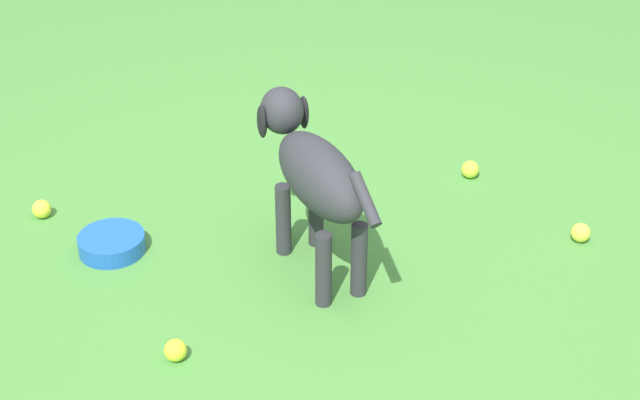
# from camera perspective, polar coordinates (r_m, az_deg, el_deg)

# --- Properties ---
(ground) EXTENTS (14.00, 14.00, 0.00)m
(ground) POSITION_cam_1_polar(r_m,az_deg,el_deg) (3.13, 0.39, -6.00)
(ground) COLOR #478438
(dog) EXTENTS (0.23, 0.78, 0.53)m
(dog) POSITION_cam_1_polar(r_m,az_deg,el_deg) (3.12, -0.36, 1.61)
(dog) COLOR #2D2D33
(dog) RESTS_ON ground
(tennis_ball_0) EXTENTS (0.07, 0.07, 0.07)m
(tennis_ball_0) POSITION_cam_1_polar(r_m,az_deg,el_deg) (3.51, 14.43, -1.79)
(tennis_ball_0) COLOR #D4D73F
(tennis_ball_0) RESTS_ON ground
(tennis_ball_1) EXTENTS (0.07, 0.07, 0.07)m
(tennis_ball_1) POSITION_cam_1_polar(r_m,az_deg,el_deg) (3.66, -15.36, -0.49)
(tennis_ball_1) COLOR yellow
(tennis_ball_1) RESTS_ON ground
(tennis_ball_2) EXTENTS (0.07, 0.07, 0.07)m
(tennis_ball_2) POSITION_cam_1_polar(r_m,az_deg,el_deg) (3.80, 8.43, 1.71)
(tennis_ball_2) COLOR #C2DC35
(tennis_ball_2) RESTS_ON ground
(tennis_ball_3) EXTENTS (0.07, 0.07, 0.07)m
(tennis_ball_3) POSITION_cam_1_polar(r_m,az_deg,el_deg) (2.95, -8.12, -8.35)
(tennis_ball_3) COLOR yellow
(tennis_ball_3) RESTS_ON ground
(water_bowl) EXTENTS (0.22, 0.22, 0.06)m
(water_bowl) POSITION_cam_1_polar(r_m,az_deg,el_deg) (3.42, -11.62, -2.40)
(water_bowl) COLOR blue
(water_bowl) RESTS_ON ground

